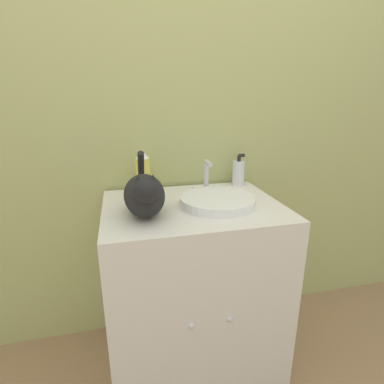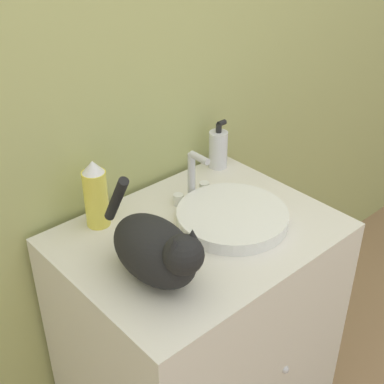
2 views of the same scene
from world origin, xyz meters
TOP-DOWN VIEW (x-y plane):
  - wall_back at (0.00, 0.64)m, footprint 6.00×0.05m
  - vanity_cabinet at (0.00, 0.30)m, footprint 0.78×0.62m
  - sink_basin at (0.10, 0.27)m, footprint 0.33×0.33m
  - faucet at (0.10, 0.44)m, footprint 0.14×0.09m
  - cat at (-0.22, 0.22)m, footprint 0.17×0.38m
  - soap_bottle at (0.31, 0.55)m, footprint 0.07×0.07m
  - spray_bottle at (-0.19, 0.53)m, footprint 0.07×0.07m

SIDE VIEW (x-z plane):
  - vanity_cabinet at x=0.00m, z-range 0.00..0.86m
  - sink_basin at x=0.10m, z-range 0.86..0.90m
  - soap_bottle at x=0.31m, z-range 0.84..1.01m
  - faucet at x=0.10m, z-range 0.84..1.01m
  - cat at x=-0.22m, z-range 0.83..1.07m
  - spray_bottle at x=-0.19m, z-range 0.86..1.07m
  - wall_back at x=0.00m, z-range 0.00..2.50m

